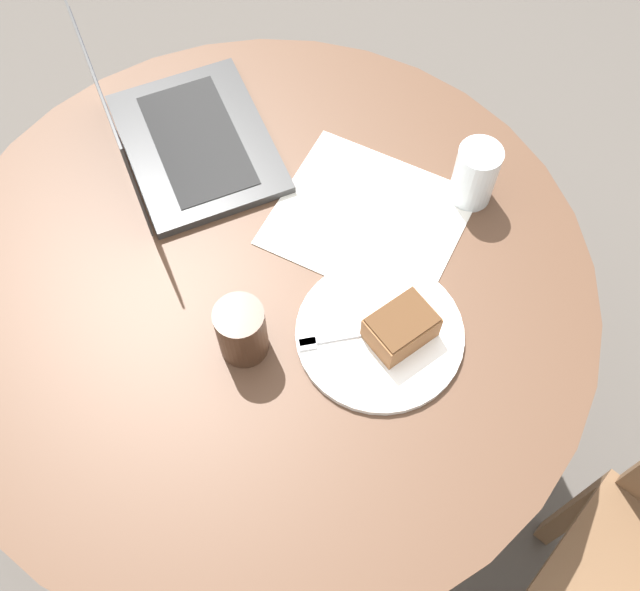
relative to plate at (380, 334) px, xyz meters
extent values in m
plane|color=#4C4742|center=(-0.20, -0.05, -0.71)|extent=(12.00, 12.00, 0.00)
cylinder|color=#4C3323|center=(-0.20, -0.05, -0.70)|extent=(0.44, 0.44, 0.02)
cylinder|color=#4C3323|center=(-0.20, -0.05, -0.36)|extent=(0.11, 0.11, 0.66)
cylinder|color=#4C3323|center=(-0.20, -0.05, -0.02)|extent=(1.09, 1.09, 0.03)
cube|color=brown|center=(0.43, 0.15, -0.49)|extent=(0.04, 0.04, 0.45)
cube|color=white|center=(-0.16, 0.16, 0.00)|extent=(0.37, 0.34, 0.00)
cylinder|color=white|center=(0.00, 0.00, 0.00)|extent=(0.26, 0.26, 0.01)
cube|color=brown|center=(0.03, 0.02, 0.03)|extent=(0.09, 0.11, 0.05)
cube|color=#4D311C|center=(0.03, 0.02, 0.06)|extent=(0.09, 0.11, 0.00)
cube|color=silver|center=(-0.03, -0.03, 0.01)|extent=(0.11, 0.14, 0.00)
cube|color=silver|center=(-0.07, -0.09, 0.01)|extent=(0.04, 0.04, 0.00)
cylinder|color=#3D2619|center=(-0.14, -0.16, 0.05)|extent=(0.08, 0.08, 0.11)
cylinder|color=silver|center=(-0.06, 0.31, 0.05)|extent=(0.07, 0.07, 0.12)
cube|color=#2D2D2D|center=(-0.49, 0.07, 0.00)|extent=(0.40, 0.36, 0.02)
cube|color=black|center=(-0.49, 0.07, 0.01)|extent=(0.31, 0.24, 0.00)
cube|color=#2D2D2D|center=(-0.54, -0.05, 0.12)|extent=(0.30, 0.14, 0.22)
cube|color=black|center=(-0.54, -0.05, 0.12)|extent=(0.28, 0.13, 0.21)
camera|label=1|loc=(0.26, -0.43, 1.06)|focal=42.00mm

